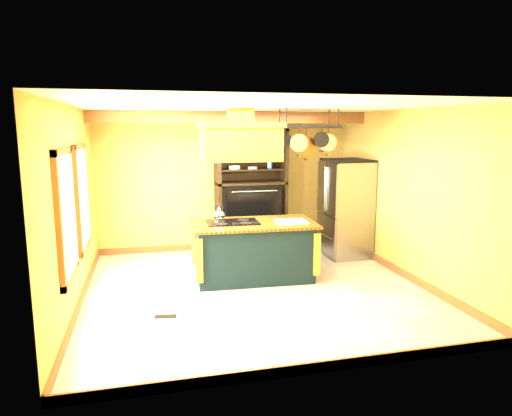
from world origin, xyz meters
name	(u,v)px	position (x,y,z in m)	size (l,w,h in m)	color
floor	(255,289)	(0.00, 0.00, 0.00)	(5.00, 5.00, 0.00)	beige
ceiling	(255,107)	(0.00, 0.00, 2.70)	(5.00, 5.00, 0.00)	white
wall_back	(226,182)	(0.00, 2.50, 1.35)	(5.00, 0.02, 2.70)	gold
wall_front	(317,241)	(0.00, -2.50, 1.35)	(5.00, 0.02, 2.70)	gold
wall_left	(74,208)	(-2.50, 0.00, 1.35)	(0.02, 5.00, 2.70)	gold
wall_right	(408,195)	(2.50, 0.00, 1.35)	(0.02, 5.00, 2.70)	gold
ceiling_beam	(233,117)	(0.00, 1.70, 2.59)	(5.00, 0.15, 0.20)	brown
window_near	(67,215)	(-2.47, -0.80, 1.40)	(0.06, 1.06, 1.56)	brown
window_far	(82,197)	(-2.47, 0.60, 1.40)	(0.06, 1.06, 1.56)	brown
kitchen_island	(253,250)	(0.08, 0.51, 0.47)	(2.00, 1.17, 1.11)	black
range_hood	(240,140)	(-0.11, 0.51, 2.22)	(1.27, 0.72, 0.80)	#A48629
pot_rack	(308,134)	(0.99, 0.52, 2.32)	(1.01, 0.47, 0.74)	black
refrigerator	(345,210)	(2.09, 1.44, 0.87)	(0.78, 0.92, 1.79)	gray
hutch	(250,204)	(0.43, 2.24, 0.92)	(1.36, 0.61, 2.40)	black
floor_register	(166,316)	(-1.37, -0.74, 0.01)	(0.28, 0.12, 0.01)	black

